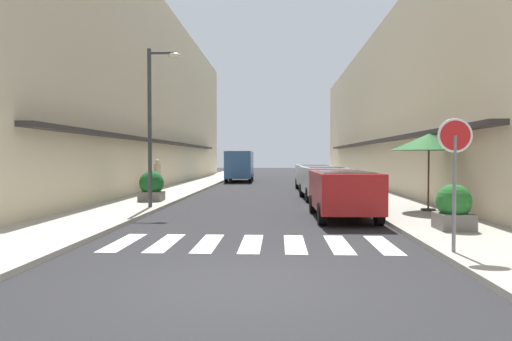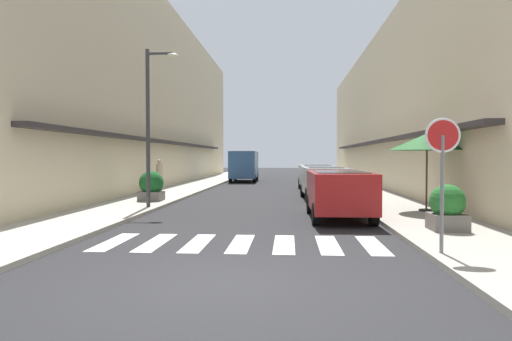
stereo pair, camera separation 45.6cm
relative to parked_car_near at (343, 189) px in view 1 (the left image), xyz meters
The scene contains 16 objects.
ground_plane 13.00m from the parked_car_near, 101.50° to the left, with size 110.70×110.70×0.00m, color #232326.
sidewalk_left 14.84m from the parked_car_near, 120.94° to the left, with size 2.79×70.45×0.12m, color #ADA899.
sidewalk_right 12.97m from the parked_car_near, 79.10° to the left, with size 2.79×70.45×0.12m, color #9E998E.
building_row_left 18.93m from the parked_car_near, 128.98° to the left, with size 5.50×47.29×11.56m.
building_row_right 16.04m from the parked_car_near, 65.98° to the left, with size 5.50×47.29×9.56m.
crosswalk 5.05m from the parked_car_near, 121.37° to the right, with size 6.15×2.20×0.01m.
parked_car_near is the anchor object (origin of this frame).
parked_car_mid 6.39m from the parked_car_near, 90.00° to the left, with size 1.97×4.19×1.47m.
parked_car_far 11.99m from the parked_car_near, 90.00° to the left, with size 1.92×4.42×1.47m.
delivery_van 22.14m from the parked_car_near, 103.11° to the left, with size 2.08×5.43×2.37m.
round_street_sign 5.74m from the parked_car_near, 76.65° to the right, with size 0.65×0.07×2.51m.
street_lamp 7.17m from the parked_car_near, 163.22° to the left, with size 1.19×0.28×5.63m.
cafe_umbrella 3.61m from the parked_car_near, 23.61° to the left, with size 2.47×2.47×2.57m.
planter_corner 3.60m from the parked_car_near, 49.64° to the right, with size 0.85×0.85×1.12m.
planter_midblock 8.33m from the parked_car_near, 149.42° to the left, with size 0.99×0.99×1.22m.
pedestrian_walking_near 12.25m from the parked_car_near, 132.13° to the left, with size 0.34×0.34×1.68m.
Camera 1 is at (0.59, -6.79, 1.90)m, focal length 32.17 mm.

